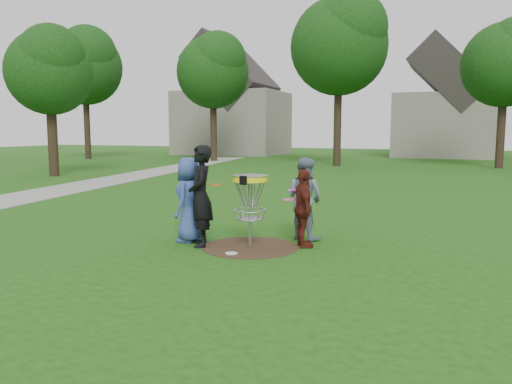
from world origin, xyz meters
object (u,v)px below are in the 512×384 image
(player_maroon, at_px, (304,208))
(disc_golf_basket, at_px, (250,193))
(player_grey, at_px, (305,198))
(player_blue, at_px, (190,200))
(player_black, at_px, (201,196))

(player_maroon, xyz_separation_m, disc_golf_basket, (-0.91, -0.38, 0.29))
(player_grey, height_order, disc_golf_basket, player_grey)
(player_grey, bearing_deg, disc_golf_basket, 77.46)
(player_blue, height_order, disc_golf_basket, player_blue)
(player_blue, distance_m, player_maroon, 2.22)
(player_maroon, bearing_deg, player_blue, 69.90)
(player_blue, distance_m, disc_golf_basket, 1.29)
(player_blue, relative_size, player_grey, 1.01)
(player_black, distance_m, player_grey, 2.10)
(player_black, bearing_deg, disc_golf_basket, 74.93)
(player_blue, xyz_separation_m, disc_golf_basket, (1.28, -0.03, 0.20))
(player_maroon, distance_m, disc_golf_basket, 1.03)
(player_grey, height_order, player_maroon, player_grey)
(player_black, distance_m, disc_golf_basket, 0.93)
(player_blue, distance_m, player_grey, 2.27)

